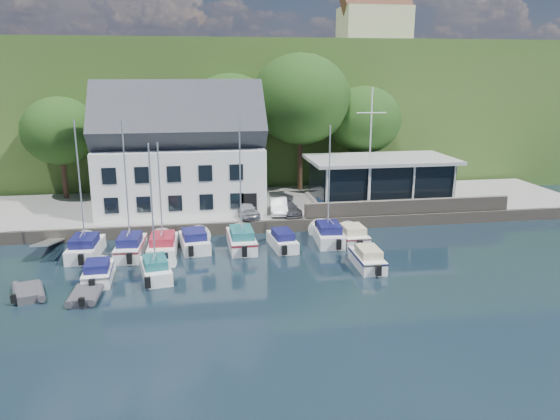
% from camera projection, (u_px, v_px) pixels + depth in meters
% --- Properties ---
extents(ground, '(180.00, 180.00, 0.00)m').
position_uv_depth(ground, '(295.00, 283.00, 33.99)').
color(ground, black).
rests_on(ground, ground).
extents(quay, '(60.00, 13.00, 1.00)m').
position_uv_depth(quay, '(260.00, 207.00, 50.59)').
color(quay, gray).
rests_on(quay, ground).
extents(quay_face, '(60.00, 0.30, 1.00)m').
position_uv_depth(quay_face, '(270.00, 227.00, 44.38)').
color(quay_face, '#685F53').
rests_on(quay_face, ground).
extents(hillside, '(160.00, 75.00, 16.00)m').
position_uv_depth(hillside, '(225.00, 100.00, 91.24)').
color(hillside, '#2F4D1C').
rests_on(hillside, ground).
extents(field_patch, '(50.00, 30.00, 0.30)m').
position_uv_depth(field_patch, '(266.00, 51.00, 98.11)').
color(field_patch, '#526231').
rests_on(field_patch, hillside).
extents(farmhouse, '(10.40, 7.00, 8.20)m').
position_uv_depth(farmhouse, '(374.00, 20.00, 82.13)').
color(farmhouse, beige).
rests_on(farmhouse, hillside).
extents(harbor_building, '(14.40, 8.20, 8.70)m').
position_uv_depth(harbor_building, '(181.00, 159.00, 47.32)').
color(harbor_building, white).
rests_on(harbor_building, quay).
extents(club_pavilion, '(13.20, 7.20, 4.10)m').
position_uv_depth(club_pavilion, '(380.00, 180.00, 50.25)').
color(club_pavilion, black).
rests_on(club_pavilion, quay).
extents(seawall, '(18.00, 0.50, 1.20)m').
position_uv_depth(seawall, '(408.00, 206.00, 46.37)').
color(seawall, '#685F53').
rests_on(seawall, quay).
extents(gangway, '(1.20, 6.00, 1.40)m').
position_uv_depth(gangway, '(51.00, 251.00, 39.99)').
color(gangway, silver).
rests_on(gangway, ground).
extents(car_silver, '(2.40, 4.04, 1.29)m').
position_uv_depth(car_silver, '(245.00, 209.00, 45.38)').
color(car_silver, '#AAAAAF').
rests_on(car_silver, quay).
extents(car_white, '(1.80, 4.09, 1.30)m').
position_uv_depth(car_white, '(278.00, 206.00, 46.37)').
color(car_white, silver).
rests_on(car_white, quay).
extents(car_dgrey, '(2.31, 4.05, 1.11)m').
position_uv_depth(car_dgrey, '(287.00, 208.00, 46.15)').
color(car_dgrey, '#333238').
rests_on(car_dgrey, quay).
extents(car_blue, '(2.00, 4.08, 1.34)m').
position_uv_depth(car_blue, '(330.00, 202.00, 47.67)').
color(car_blue, '#2C5487').
rests_on(car_blue, quay).
extents(flagpole, '(2.52, 0.20, 10.52)m').
position_uv_depth(flagpole, '(370.00, 151.00, 46.08)').
color(flagpole, white).
rests_on(flagpole, quay).
extents(tree_0, '(6.99, 6.99, 9.55)m').
position_uv_depth(tree_0, '(62.00, 148.00, 50.90)').
color(tree_0, '#183710').
rests_on(tree_0, quay).
extents(tree_1, '(6.78, 6.78, 9.27)m').
position_uv_depth(tree_1, '(116.00, 148.00, 51.95)').
color(tree_1, '#183710').
rests_on(tree_1, quay).
extents(tree_2, '(8.49, 8.49, 11.60)m').
position_uv_depth(tree_2, '(231.00, 134.00, 53.54)').
color(tree_2, '#183710').
rests_on(tree_2, quay).
extents(tree_3, '(9.90, 9.90, 13.53)m').
position_uv_depth(tree_3, '(300.00, 123.00, 54.17)').
color(tree_3, '#183710').
rests_on(tree_3, quay).
extents(tree_4, '(7.58, 7.58, 10.36)m').
position_uv_depth(tree_4, '(363.00, 137.00, 55.66)').
color(tree_4, '#183710').
rests_on(tree_4, quay).
extents(boat_r1_0, '(2.48, 6.47, 9.40)m').
position_uv_depth(boat_r1_0, '(80.00, 192.00, 37.69)').
color(boat_r1_0, white).
rests_on(boat_r1_0, ground).
extents(boat_r1_1, '(2.34, 6.64, 9.48)m').
position_uv_depth(boat_r1_1, '(127.00, 190.00, 37.93)').
color(boat_r1_1, white).
rests_on(boat_r1_1, ground).
extents(boat_r1_2, '(2.37, 6.74, 9.05)m').
position_uv_depth(boat_r1_2, '(160.00, 192.00, 38.35)').
color(boat_r1_2, white).
rests_on(boat_r1_2, ground).
extents(boat_r1_3, '(2.75, 5.94, 1.50)m').
position_uv_depth(boat_r1_3, '(194.00, 239.00, 40.25)').
color(boat_r1_3, white).
rests_on(boat_r1_3, ground).
extents(boat_r1_4, '(2.15, 7.01, 9.53)m').
position_uv_depth(boat_r1_4, '(240.00, 185.00, 39.54)').
color(boat_r1_4, white).
rests_on(boat_r1_4, ground).
extents(boat_r1_5, '(2.22, 5.79, 1.38)m').
position_uv_depth(boat_r1_5, '(282.00, 239.00, 40.57)').
color(boat_r1_5, white).
rests_on(boat_r1_5, ground).
extents(boat_r1_6, '(2.53, 6.73, 9.40)m').
position_uv_depth(boat_r1_6, '(329.00, 182.00, 40.93)').
color(boat_r1_6, white).
rests_on(boat_r1_6, ground).
extents(boat_r1_7, '(2.05, 5.55, 1.40)m').
position_uv_depth(boat_r1_7, '(352.00, 234.00, 41.77)').
color(boat_r1_7, white).
rests_on(boat_r1_7, ground).
extents(boat_r2_0, '(1.99, 5.05, 1.34)m').
position_uv_depth(boat_r2_0, '(98.00, 271.00, 34.16)').
color(boat_r2_0, white).
rests_on(boat_r2_0, ground).
extents(boat_r2_1, '(2.74, 5.89, 8.47)m').
position_uv_depth(boat_r2_1, '(152.00, 213.00, 33.84)').
color(boat_r2_1, white).
rests_on(boat_r2_1, ground).
extents(boat_r2_4, '(1.86, 5.63, 1.41)m').
position_uv_depth(boat_r2_4, '(367.00, 257.00, 36.58)').
color(boat_r2_4, white).
rests_on(boat_r2_4, ground).
extents(dinghy_0, '(2.62, 3.39, 0.70)m').
position_uv_depth(dinghy_0, '(28.00, 291.00, 31.88)').
color(dinghy_0, '#3B3B40').
rests_on(dinghy_0, ground).
extents(dinghy_1, '(1.87, 2.99, 0.68)m').
position_uv_depth(dinghy_1, '(85.00, 294.00, 31.43)').
color(dinghy_1, '#3B3B40').
rests_on(dinghy_1, ground).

